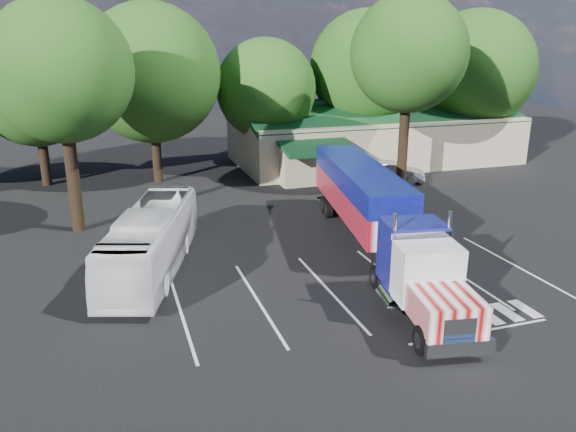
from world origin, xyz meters
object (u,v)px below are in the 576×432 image
object	(u,v)px
semi_truck	(373,208)
silver_sedan	(394,172)
woman	(355,223)
bicycle	(372,222)
tour_bus	(152,240)

from	to	relation	value
semi_truck	silver_sedan	world-z (taller)	semi_truck
semi_truck	woman	bearing A→B (deg)	98.67
bicycle	silver_sedan	world-z (taller)	silver_sedan
bicycle	silver_sedan	bearing A→B (deg)	32.32
woman	tour_bus	size ratio (longest dim) A/B	0.16
bicycle	tour_bus	world-z (taller)	tour_bus
semi_truck	tour_bus	distance (m)	10.93
semi_truck	bicycle	size ratio (longest dim) A/B	12.00
semi_truck	bicycle	bearing A→B (deg)	72.72
semi_truck	woman	xyz separation A→B (m)	(0.06, 2.15, -1.48)
semi_truck	woman	world-z (taller)	semi_truck
bicycle	tour_bus	xyz separation A→B (m)	(-12.50, -2.18, 1.06)
tour_bus	semi_truck	bearing A→B (deg)	13.38
semi_truck	silver_sedan	xyz separation A→B (m)	(8.15, 12.65, -1.56)
semi_truck	tour_bus	size ratio (longest dim) A/B	1.84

